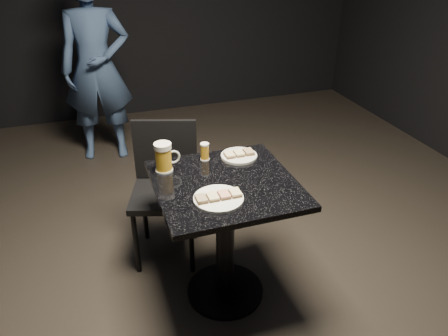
{
  "coord_description": "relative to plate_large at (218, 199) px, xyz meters",
  "views": [
    {
      "loc": [
        -0.61,
        -1.79,
        1.87
      ],
      "look_at": [
        0.0,
        0.02,
        0.82
      ],
      "focal_mm": 35.0,
      "sensor_mm": 36.0,
      "label": 1
    }
  ],
  "objects": [
    {
      "name": "beer_mug",
      "position": [
        -0.18,
        0.36,
        0.07
      ],
      "size": [
        0.14,
        0.09,
        0.16
      ],
      "color": "silver",
      "rests_on": "table"
    },
    {
      "name": "patron",
      "position": [
        -0.39,
        2.19,
        0.06
      ],
      "size": [
        0.64,
        0.46,
        1.63
      ],
      "primitive_type": "imported",
      "rotation": [
        0.0,
        0.0,
        -0.12
      ],
      "color": "navy",
      "rests_on": "floor"
    },
    {
      "name": "plate_large",
      "position": [
        0.0,
        0.0,
        0.0
      ],
      "size": [
        0.24,
        0.24,
        0.01
      ],
      "primitive_type": "cylinder",
      "color": "white",
      "rests_on": "table"
    },
    {
      "name": "floor",
      "position": [
        0.08,
        0.15,
        -0.76
      ],
      "size": [
        6.0,
        6.0,
        0.0
      ],
      "primitive_type": "plane",
      "color": "black",
      "rests_on": "ground"
    },
    {
      "name": "beer_tumbler",
      "position": [
        0.05,
        0.41,
        0.04
      ],
      "size": [
        0.05,
        0.05,
        0.1
      ],
      "color": "silver",
      "rests_on": "table"
    },
    {
      "name": "canapes_on_plate_small",
      "position": [
        0.24,
        0.38,
        0.02
      ],
      "size": [
        0.16,
        0.07,
        0.02
      ],
      "color": "#4C3521",
      "rests_on": "plate_small"
    },
    {
      "name": "table",
      "position": [
        0.08,
        0.15,
        -0.25
      ],
      "size": [
        0.7,
        0.7,
        0.75
      ],
      "color": "black",
      "rests_on": "floor"
    },
    {
      "name": "canapes_on_plate_large",
      "position": [
        0.0,
        0.0,
        0.02
      ],
      "size": [
        0.22,
        0.07,
        0.02
      ],
      "color": "#4C3521",
      "rests_on": "plate_large"
    },
    {
      "name": "plate_small",
      "position": [
        0.24,
        0.38,
        0.0
      ],
      "size": [
        0.2,
        0.2,
        0.01
      ],
      "primitive_type": "cylinder",
      "color": "silver",
      "rests_on": "table"
    },
    {
      "name": "chair",
      "position": [
        -0.13,
        0.66,
        -0.26
      ],
      "size": [
        0.49,
        0.49,
        0.86
      ],
      "color": "black",
      "rests_on": "floor"
    }
  ]
}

